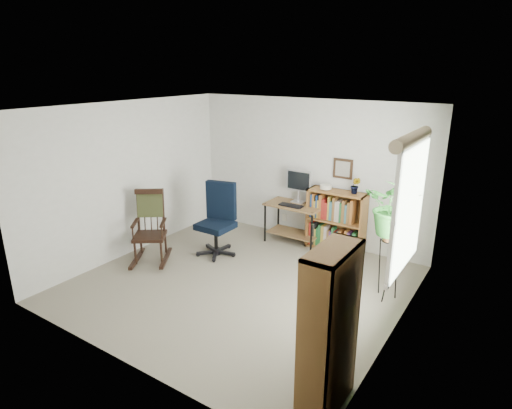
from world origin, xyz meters
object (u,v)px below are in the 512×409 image
Objects in this scene: office_chair at (215,220)px; rocking_chair at (149,227)px; low_bookshelf at (336,221)px; desk at (294,224)px; tall_bookshelf at (329,331)px.

rocking_chair is at bearing -146.43° from office_chair.
office_chair is 1.95m from low_bookshelf.
desk is at bearing 14.92° from rocking_chair.
office_chair reaches higher than desk.
tall_bookshelf reaches higher than office_chair.
office_chair is (-0.80, -1.11, 0.24)m from desk.
tall_bookshelf reaches higher than low_bookshelf.
office_chair is 3.44m from tall_bookshelf.
office_chair is at bearing 10.48° from rocking_chair.
rocking_chair is (-0.70, -0.74, -0.02)m from office_chair.
rocking_chair is (-1.50, -1.85, 0.22)m from desk.
office_chair reaches higher than rocking_chair.
rocking_chair is at bearing -128.98° from desk.
low_bookshelf is at bearing 5.76° from rocking_chair.
tall_bookshelf is at bearing -55.71° from rocking_chair.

